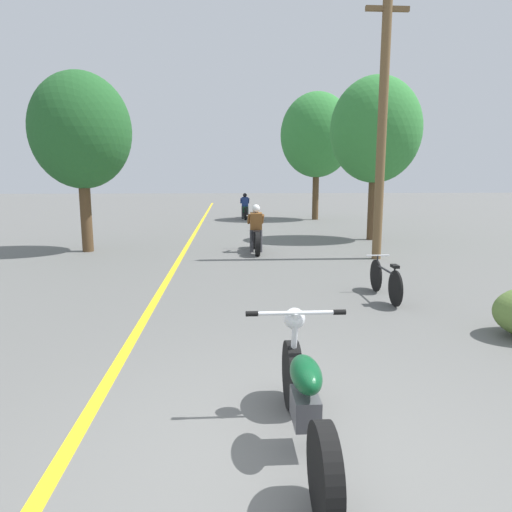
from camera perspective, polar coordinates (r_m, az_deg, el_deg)
name	(u,v)px	position (r m, az deg, el deg)	size (l,w,h in m)	color
ground_plane	(281,463)	(3.85, 3.16, -24.45)	(120.00, 120.00, 0.00)	#60605E
lane_stripe_center	(189,242)	(15.52, -8.33, 1.70)	(0.14, 48.00, 0.01)	yellow
utility_pole	(382,124)	(12.62, 15.50, 15.65)	(1.10, 0.24, 6.87)	brown
roadside_tree_right_near	(376,130)	(16.53, 14.74, 14.94)	(3.09, 2.78, 5.53)	#513A23
roadside_tree_right_far	(317,135)	(23.98, 7.61, 14.72)	(3.67, 3.30, 6.38)	#513A23
roadside_tree_left	(81,131)	(14.30, -21.06, 14.33)	(2.84, 2.56, 5.11)	#513A23
motorcycle_foreground	(304,398)	(3.83, 6.06, -17.23)	(0.89, 2.11, 1.00)	black
motorcycle_rider_lead	(256,234)	(13.34, 0.00, 2.77)	(0.50, 2.06, 1.39)	black
motorcycle_rider_far	(245,209)	(24.24, -1.39, 5.90)	(0.50, 2.09, 1.34)	black
bicycle_parked	(385,280)	(8.55, 15.86, -2.92)	(0.44, 1.65, 0.72)	black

